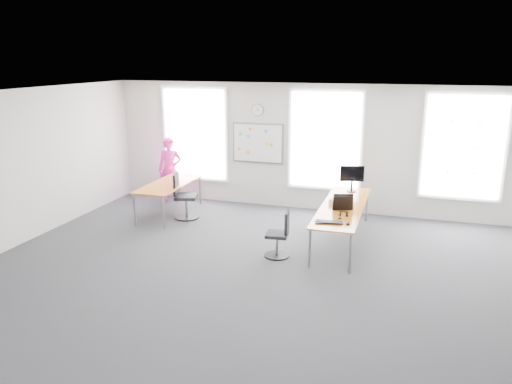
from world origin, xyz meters
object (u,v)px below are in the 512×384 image
(desk_right, at_px, (343,208))
(person, at_px, (170,170))
(chair_right, at_px, (280,237))
(chair_left, at_px, (183,199))
(headphones, at_px, (343,214))
(keyboard, at_px, (329,222))
(monitor, at_px, (352,176))
(desk_left, at_px, (169,186))

(desk_right, distance_m, person, 4.87)
(chair_right, distance_m, chair_left, 3.11)
(desk_right, bearing_deg, chair_left, 173.09)
(chair_left, xyz_separation_m, headphones, (3.77, -1.12, 0.33))
(person, bearing_deg, keyboard, -50.16)
(chair_left, relative_size, headphones, 6.26)
(person, distance_m, monitor, 4.65)
(chair_right, bearing_deg, chair_left, -126.88)
(keyboard, xyz_separation_m, headphones, (0.19, 0.45, 0.03))
(chair_right, bearing_deg, desk_left, -125.61)
(headphones, bearing_deg, desk_right, 117.11)
(keyboard, relative_size, monitor, 0.84)
(desk_left, distance_m, headphones, 4.40)
(headphones, height_order, monitor, monitor)
(headphones, bearing_deg, desk_left, -178.54)
(desk_right, xyz_separation_m, monitor, (0.03, 1.13, 0.39))
(chair_right, relative_size, headphones, 5.24)
(headphones, bearing_deg, person, 172.20)
(desk_left, bearing_deg, chair_left, -20.40)
(chair_left, relative_size, person, 0.64)
(desk_left, distance_m, person, 1.15)
(chair_left, xyz_separation_m, monitor, (3.69, 0.69, 0.63))
(desk_left, bearing_deg, headphones, -16.97)
(desk_left, height_order, chair_left, chair_left)
(chair_right, distance_m, monitor, 2.56)
(monitor, bearing_deg, person, 159.59)
(keyboard, bearing_deg, headphones, 52.09)
(keyboard, bearing_deg, chair_right, 163.97)
(desk_left, height_order, headphones, headphones)
(keyboard, height_order, headphones, headphones)
(desk_right, bearing_deg, person, 160.39)
(desk_right, relative_size, monitor, 5.35)
(chair_right, bearing_deg, monitor, 149.14)
(desk_right, xyz_separation_m, keyboard, (-0.09, -1.13, 0.06))
(desk_right, distance_m, chair_right, 1.52)
(person, height_order, keyboard, person)
(chair_right, bearing_deg, headphones, 105.35)
(chair_right, height_order, monitor, monitor)
(desk_right, height_order, desk_left, desk_left)
(chair_left, bearing_deg, person, 22.71)
(keyboard, relative_size, headphones, 2.88)
(headphones, bearing_deg, chair_left, -178.14)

